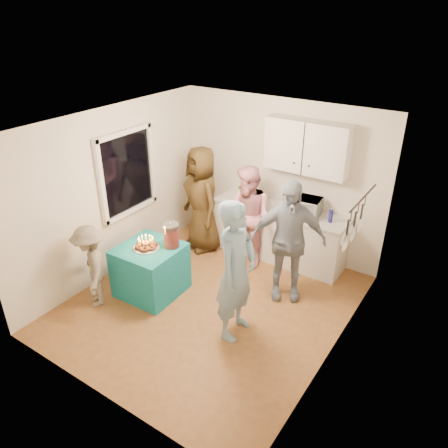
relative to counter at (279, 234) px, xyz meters
The scene contains 19 objects.
floor 1.76m from the counter, 96.71° to the right, with size 4.00×4.00×0.00m, color brown.
ceiling 2.76m from the counter, 96.71° to the right, with size 4.00×4.00×0.00m, color white.
back_wall 0.94m from the counter, 123.69° to the left, with size 3.60×3.60×0.00m, color silver.
left_wall 2.77m from the counter, 139.64° to the right, with size 4.00×4.00×0.00m, color silver.
right_wall 2.49m from the counter, 46.74° to the right, with size 4.00×4.00×0.00m, color silver.
window_night 2.66m from the counter, 144.60° to the right, with size 0.04×1.00×1.20m, color black.
counter is the anchor object (origin of this frame).
countertop 0.46m from the counter, 90.00° to the right, with size 2.24×0.62×0.05m, color beige.
upper_cabinet 1.56m from the counter, 26.57° to the left, with size 1.30×0.30×0.80m, color white.
pot_rack 2.16m from the counter, 33.34° to the right, with size 0.12×1.00×0.60m, color black.
microwave 0.74m from the counter, ahead, with size 0.52×0.35×0.29m, color white.
party_table 2.23m from the counter, 119.75° to the right, with size 0.85×0.85×0.76m, color #12747C.
donut_cake 2.30m from the counter, 119.84° to the right, with size 0.38×0.38×0.18m, color #381C0C, non-canonical shape.
punch_jar 1.99m from the counter, 116.35° to the right, with size 0.22×0.22×0.34m, color red.
man_birthday 2.09m from the counter, 78.49° to the right, with size 0.69×0.45×1.89m, color #7899AF.
woman_back_left 1.42m from the counter, 161.01° to the right, with size 0.90×0.58×1.83m, color brown.
woman_back_center 0.69m from the counter, 126.21° to the right, with size 0.81×0.63×1.67m, color pink.
woman_back_right 1.17m from the counter, 57.72° to the right, with size 1.07×0.45×1.83m, color #0F1F34.
child_near_left 3.04m from the counter, 121.61° to the right, with size 0.80×0.46×1.24m, color #645C50.
Camera 1 is at (2.97, -4.11, 3.94)m, focal length 35.00 mm.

